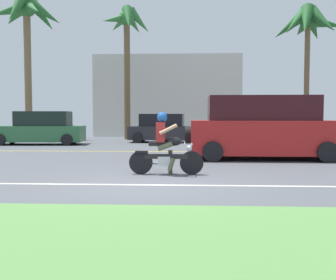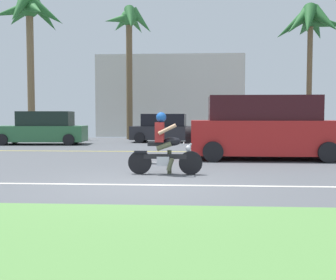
# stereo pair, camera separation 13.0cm
# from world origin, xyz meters

# --- Properties ---
(ground) EXTENTS (56.00, 30.00, 0.04)m
(ground) POSITION_xyz_m (0.00, 3.00, -0.02)
(ground) COLOR #4C4F54
(grass_median) EXTENTS (56.00, 3.80, 0.06)m
(grass_median) POSITION_xyz_m (0.00, -4.10, 0.03)
(grass_median) COLOR #548442
(grass_median) RESTS_ON ground
(lane_line_near) EXTENTS (50.40, 0.12, 0.01)m
(lane_line_near) POSITION_xyz_m (0.00, -0.10, 0.00)
(lane_line_near) COLOR silver
(lane_line_near) RESTS_ON ground
(lane_line_far) EXTENTS (50.40, 0.12, 0.01)m
(lane_line_far) POSITION_xyz_m (0.00, 7.67, 0.00)
(lane_line_far) COLOR yellow
(lane_line_far) RESTS_ON ground
(motorcyclist) EXTENTS (1.81, 0.59, 1.51)m
(motorcyclist) POSITION_xyz_m (0.23, 1.44, 0.64)
(motorcyclist) COLOR black
(motorcyclist) RESTS_ON ground
(suv_nearby) EXTENTS (5.04, 2.28, 2.07)m
(suv_nearby) POSITION_xyz_m (3.24, 5.16, 1.00)
(suv_nearby) COLOR #AD1E1E
(suv_nearby) RESTS_ON ground
(parked_car_0) EXTENTS (4.57, 2.08, 1.66)m
(parked_car_0) POSITION_xyz_m (-6.67, 11.45, 0.77)
(parked_car_0) COLOR #2D663D
(parked_car_0) RESTS_ON ground
(parked_car_1) EXTENTS (4.09, 2.06, 1.54)m
(parked_car_1) POSITION_xyz_m (-0.50, 13.51, 0.72)
(parked_car_1) COLOR #232328
(parked_car_1) RESTS_ON ground
(parked_car_2) EXTENTS (3.82, 2.18, 1.45)m
(parked_car_2) POSITION_xyz_m (5.41, 12.01, 0.68)
(parked_car_2) COLOR #AD1E1E
(parked_car_2) RESTS_ON ground
(palm_tree_0) EXTENTS (4.46, 4.20, 8.80)m
(palm_tree_0) POSITION_xyz_m (-8.98, 15.74, 7.30)
(palm_tree_0) COLOR brown
(palm_tree_0) RESTS_ON ground
(palm_tree_1) EXTENTS (4.18, 4.10, 7.67)m
(palm_tree_1) POSITION_xyz_m (7.51, 15.05, 6.44)
(palm_tree_1) COLOR brown
(palm_tree_1) RESTS_ON ground
(palm_tree_2) EXTENTS (3.14, 3.26, 8.07)m
(palm_tree_2) POSITION_xyz_m (-2.99, 16.31, 6.55)
(palm_tree_2) COLOR brown
(palm_tree_2) RESTS_ON ground
(building_far) EXTENTS (10.21, 4.00, 5.65)m
(building_far) POSITION_xyz_m (-0.71, 21.00, 2.83)
(building_far) COLOR beige
(building_far) RESTS_ON ground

